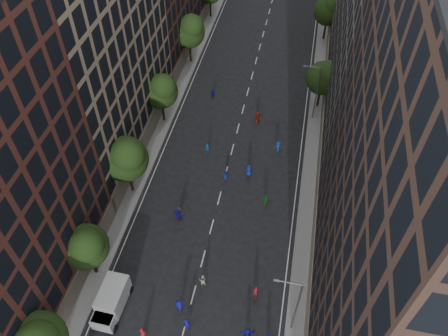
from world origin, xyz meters
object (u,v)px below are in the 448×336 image
object	(u,v)px
streetlamp_near	(295,304)
cargo_van	(111,301)
streetlamp_far	(316,90)
skater_1	(187,324)

from	to	relation	value
streetlamp_near	cargo_van	world-z (taller)	streetlamp_near
streetlamp_far	cargo_van	bearing A→B (deg)	-117.74
streetlamp_far	cargo_van	distance (m)	39.20
streetlamp_near	streetlamp_far	bearing A→B (deg)	90.00
streetlamp_near	streetlamp_far	distance (m)	33.00
streetlamp_near	cargo_van	bearing A→B (deg)	-175.16
streetlamp_near	skater_1	distance (m)	11.13
streetlamp_near	cargo_van	size ratio (longest dim) A/B	1.67
streetlamp_far	skater_1	size ratio (longest dim) A/B	4.67
cargo_van	skater_1	size ratio (longest dim) A/B	2.79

